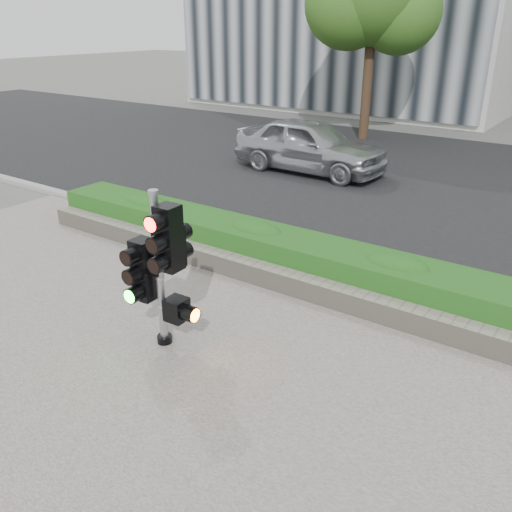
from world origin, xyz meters
name	(u,v)px	position (x,y,z in m)	size (l,w,h in m)	color
ground	(222,345)	(0.00, 0.00, 0.00)	(120.00, 120.00, 0.00)	#51514C
sidewalk	(77,449)	(0.00, -2.50, 0.01)	(16.00, 11.00, 0.03)	#9E9389
road	(443,183)	(0.00, 10.00, 0.01)	(60.00, 13.00, 0.02)	black
curb	(328,265)	(0.00, 3.15, 0.06)	(60.00, 0.25, 0.12)	gray
stone_wall	(293,283)	(0.00, 1.90, 0.20)	(12.00, 0.32, 0.34)	gray
hedge	(312,260)	(0.00, 2.55, 0.37)	(12.00, 1.00, 0.68)	#358A2A
traffic_signal	(162,262)	(-0.65, -0.41, 1.26)	(0.77, 0.57, 2.23)	black
car_silver	(310,145)	(-3.73, 8.96, 0.81)	(1.86, 4.63, 1.58)	#A3A5AA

